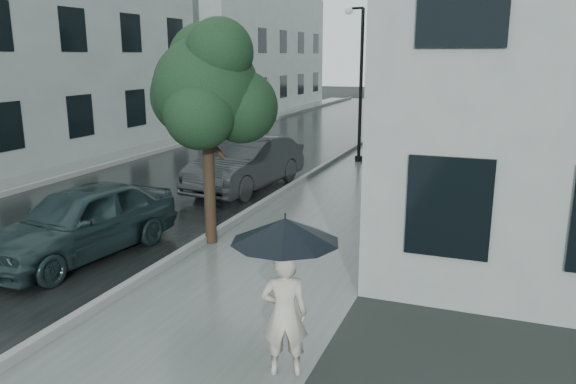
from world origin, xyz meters
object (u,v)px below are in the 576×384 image
at_px(pedestrian, 284,314).
at_px(car_near, 81,221).
at_px(street_tree, 208,88).
at_px(car_far, 246,163).
at_px(lamp_post, 357,74).

height_order(pedestrian, car_near, pedestrian).
bearing_deg(street_tree, pedestrian, -52.33).
height_order(pedestrian, car_far, pedestrian).
height_order(street_tree, car_near, street_tree).
bearing_deg(car_far, street_tree, -68.15).
bearing_deg(car_near, street_tree, 48.41).
relative_size(street_tree, lamp_post, 0.82).
xyz_separation_m(pedestrian, car_near, (-5.08, 2.45, -0.08)).
height_order(pedestrian, street_tree, street_tree).
relative_size(pedestrian, car_far, 0.34).
distance_m(lamp_post, car_near, 12.00).
xyz_separation_m(lamp_post, car_far, (-1.85, -5.34, -2.34)).
distance_m(lamp_post, car_far, 6.12).
bearing_deg(car_near, pedestrian, -17.63).
height_order(car_near, car_far, car_far).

